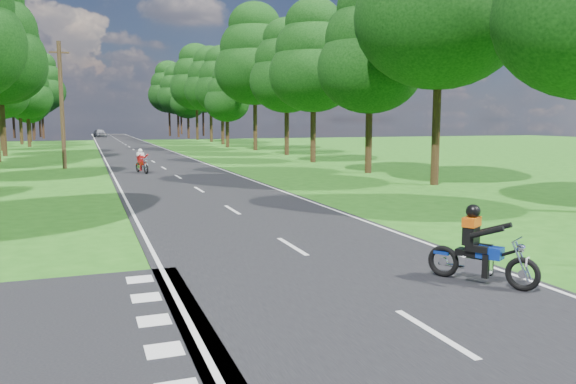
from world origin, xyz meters
name	(u,v)px	position (x,y,z in m)	size (l,w,h in m)	color
ground	(325,267)	(0.00, 0.00, 0.00)	(160.00, 160.00, 0.00)	#225D15
main_road	(133,150)	(0.00, 50.00, 0.01)	(7.00, 140.00, 0.02)	black
road_markings	(134,150)	(-0.14, 48.13, 0.02)	(7.40, 140.00, 0.01)	silver
treeline	(137,77)	(1.43, 60.06, 8.25)	(40.00, 115.35, 14.78)	black
telegraph_pole	(62,104)	(-6.00, 28.00, 4.07)	(1.20, 0.26, 8.00)	#382616
rider_near_blue	(482,244)	(2.29, -2.17, 0.78)	(0.60, 1.81, 1.51)	#0E2F9A
rider_far_red	(142,161)	(-1.65, 22.90, 0.73)	(0.57, 1.71, 1.43)	maroon
distant_car	(100,133)	(-2.17, 95.95, 0.76)	(1.74, 4.33, 1.48)	#A8AAAF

